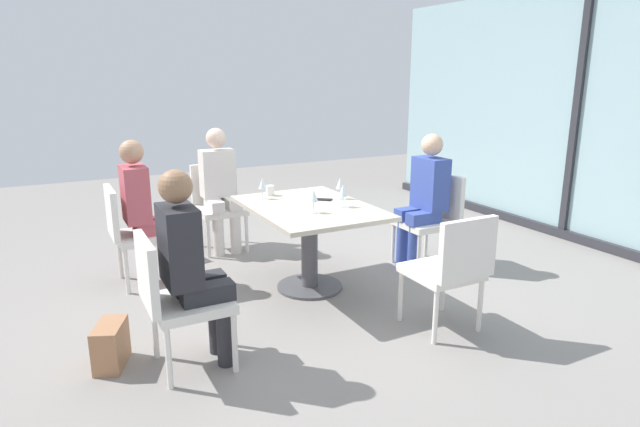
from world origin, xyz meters
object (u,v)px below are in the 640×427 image
(wine_glass_2, at_px, (340,184))
(wine_glass_3, at_px, (343,191))
(chair_side_end, at_px, (218,201))
(cell_phone_on_table, at_px, (324,200))
(coffee_cup, at_px, (270,190))
(wine_glass_0, at_px, (314,196))
(person_front_right, at_px, (191,260))
(wine_glass_1, at_px, (262,184))
(handbag_0, at_px, (174,244))
(chair_far_right, at_px, (451,266))
(dining_table_main, at_px, (309,226))
(person_front_left, at_px, (144,205))
(person_side_end, at_px, (220,184))
(chair_front_right, at_px, (175,295))
(chair_near_window, at_px, (433,214))
(person_near_window, at_px, (424,194))
(chair_front_left, at_px, (132,229))
(handbag_1, at_px, (111,345))

(wine_glass_2, xyz_separation_m, wine_glass_3, (0.26, -0.12, 0.00))
(chair_side_end, distance_m, cell_phone_on_table, 1.47)
(wine_glass_2, relative_size, coffee_cup, 2.06)
(wine_glass_0, bearing_deg, chair_side_end, -170.88)
(person_front_right, xyz_separation_m, wine_glass_1, (-1.20, 0.95, 0.16))
(person_front_right, bearing_deg, handbag_0, 170.68)
(chair_far_right, bearing_deg, handbag_0, -151.38)
(dining_table_main, height_order, person_front_right, person_front_right)
(person_front_left, relative_size, handbag_0, 4.20)
(person_front_right, height_order, coffee_cup, person_front_right)
(person_side_end, height_order, wine_glass_2, person_side_end)
(chair_front_right, relative_size, handbag_0, 2.90)
(person_side_end, height_order, handbag_0, person_side_end)
(chair_side_end, relative_size, chair_front_right, 1.00)
(chair_near_window, xyz_separation_m, wine_glass_0, (0.22, -1.38, 0.37))
(person_near_window, xyz_separation_m, wine_glass_1, (-0.41, -1.44, 0.16))
(chair_front_right, bearing_deg, wine_glass_2, 118.32)
(wine_glass_3, bearing_deg, chair_side_end, -160.69)
(chair_front_left, bearing_deg, chair_near_window, 73.16)
(chair_front_right, xyz_separation_m, handbag_0, (-2.11, 0.46, -0.36))
(person_near_window, relative_size, handbag_1, 4.20)
(chair_front_right, distance_m, person_front_right, 0.23)
(chair_front_right, bearing_deg, handbag_1, -122.15)
(chair_far_right, relative_size, handbag_1, 2.90)
(person_front_left, height_order, wine_glass_1, person_front_left)
(wine_glass_1, bearing_deg, dining_table_main, 31.21)
(person_side_end, relative_size, person_front_right, 1.00)
(wine_glass_1, relative_size, wine_glass_2, 1.00)
(dining_table_main, distance_m, handbag_1, 1.81)
(dining_table_main, xyz_separation_m, person_front_right, (0.79, -1.19, 0.15))
(cell_phone_on_table, bearing_deg, person_side_end, -117.82)
(person_side_end, distance_m, wine_glass_2, 1.44)
(chair_far_right, relative_size, person_side_end, 0.69)
(person_front_left, xyz_separation_m, handbag_0, (-0.54, 0.35, -0.56))
(person_near_window, bearing_deg, coffee_cup, -110.75)
(chair_front_right, xyz_separation_m, chair_far_right, (0.39, 1.82, 0.00))
(dining_table_main, height_order, person_near_window, person_near_window)
(person_side_end, height_order, person_near_window, same)
(person_near_window, bearing_deg, chair_front_right, -72.47)
(chair_side_end, distance_m, wine_glass_1, 1.12)
(chair_front_right, distance_m, handbag_0, 2.19)
(chair_side_end, distance_m, chair_near_window, 2.20)
(dining_table_main, relative_size, person_near_window, 1.03)
(person_front_left, relative_size, wine_glass_3, 6.81)
(wine_glass_0, xyz_separation_m, handbag_1, (0.33, -1.60, -0.72))
(wine_glass_1, bearing_deg, person_front_left, -111.80)
(person_near_window, height_order, coffee_cup, person_near_window)
(chair_front_right, height_order, handbag_1, chair_front_right)
(chair_front_right, height_order, person_near_window, person_near_window)
(wine_glass_1, distance_m, wine_glass_2, 0.67)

